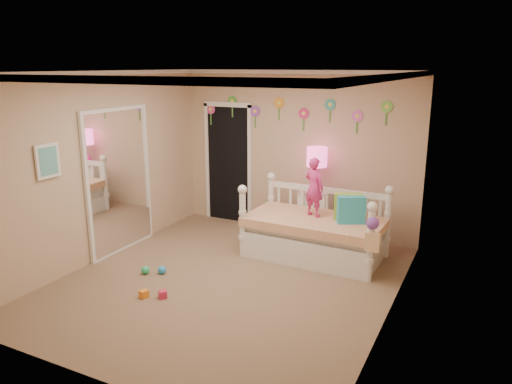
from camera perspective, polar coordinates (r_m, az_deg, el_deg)
The scene contains 18 objects.
floor at distance 6.31m, azimuth -3.29°, elevation -10.42°, with size 4.00×4.50×0.01m, color #7F684C.
ceiling at distance 5.71m, azimuth -3.68°, elevation 13.92°, with size 4.00×4.50×0.01m, color white.
back_wall at distance 7.86m, azimuth 4.70°, elevation 4.58°, with size 4.00×0.01×2.60m, color tan.
left_wall at distance 7.06m, azimuth -17.73°, elevation 2.77°, with size 0.01×4.50×2.60m, color tan.
right_wall at distance 5.21m, azimuth 16.02°, elevation -1.19°, with size 0.01×4.50×2.60m, color tan.
crown_molding at distance 5.71m, azimuth -3.67°, elevation 13.62°, with size 4.00×4.50×0.06m, color white, non-canonical shape.
daybed at distance 6.94m, azimuth 6.91°, elevation -3.45°, with size 1.94×1.04×1.05m, color white, non-canonical shape.
pillow_turquoise at distance 6.70m, azimuth 11.12°, elevation -2.08°, with size 0.37×0.13×0.37m, color #259EBA.
pillow_lime at distance 6.86m, azimuth 10.78°, elevation -1.70°, with size 0.39×0.14×0.37m, color #99C93D.
child at distance 6.88m, azimuth 6.83°, elevation 0.58°, with size 0.31×0.20×0.85m, color #DA3188.
nightstand at distance 7.70m, azimuth 6.95°, elevation -2.71°, with size 0.46×0.35×0.77m, color white.
table_lamp at distance 7.50m, azimuth 7.15°, elevation 3.46°, with size 0.32×0.32×0.69m.
closet_doorway at distance 8.43m, azimuth -3.30°, elevation 3.46°, with size 0.90×0.04×2.07m, color black.
flower_decals at distance 7.80m, azimuth 4.14°, elevation 9.25°, with size 3.40×0.02×0.50m, color #B2668C, non-canonical shape.
mirror_closet at distance 7.30m, azimuth -15.73°, elevation 1.28°, with size 0.07×1.30×2.10m, color white.
wall_picture at distance 6.39m, azimuth -23.26°, elevation 3.37°, with size 0.05×0.34×0.42m, color white.
hanging_bag at distance 6.17m, azimuth 13.40°, elevation -4.96°, with size 0.20×0.16×0.36m, color beige, non-canonical shape.
toy_scatter at distance 6.15m, azimuth -13.10°, elevation -10.91°, with size 0.80×1.30×0.11m, color #996666, non-canonical shape.
Camera 1 is at (2.85, -4.95, 2.67)m, focal length 34.09 mm.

